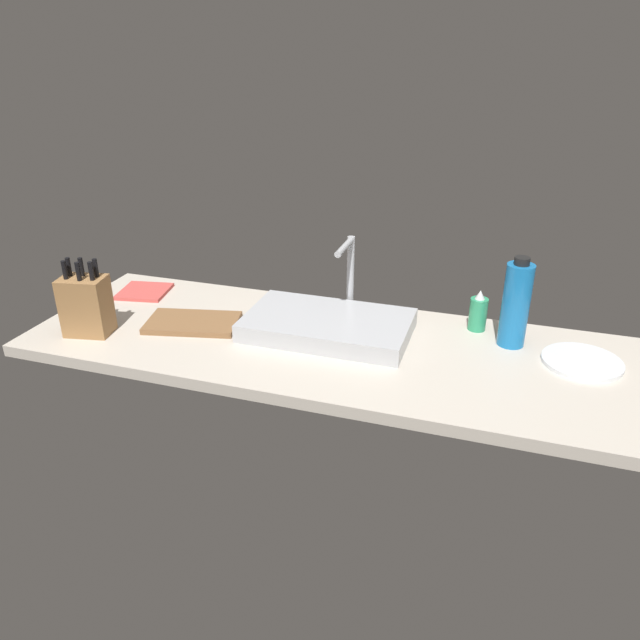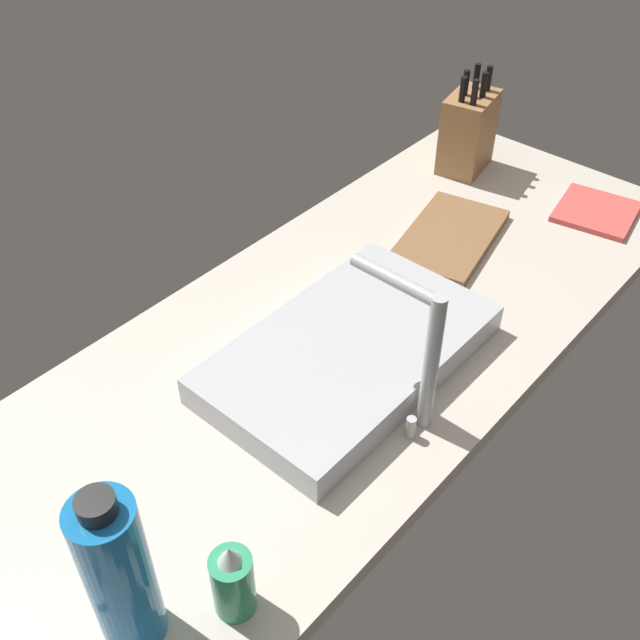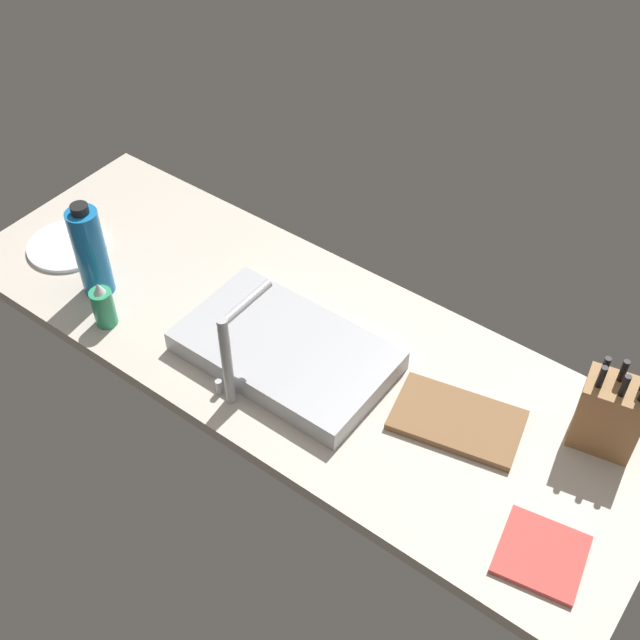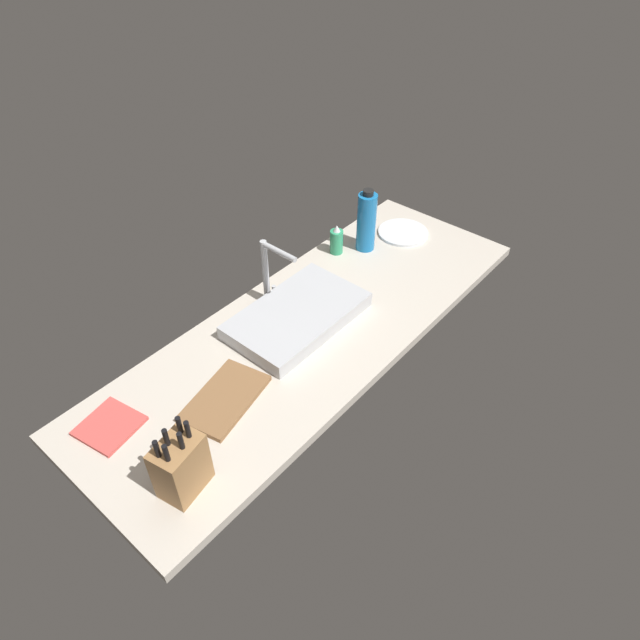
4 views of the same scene
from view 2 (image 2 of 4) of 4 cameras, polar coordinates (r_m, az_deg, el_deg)
The scene contains 8 objects.
countertop_slab at distance 132.81cm, azimuth -0.37°, elevation -3.29°, with size 182.21×63.49×3.50cm, color beige.
sink_basin at distance 128.25cm, azimuth 2.19°, elevation -2.52°, with size 49.82×29.66×5.51cm, color #B7BABF.
faucet at distance 111.59cm, azimuth 7.56°, elevation -1.93°, with size 5.50×16.35×25.90cm.
knife_block at distance 182.31cm, azimuth 11.11°, elevation 13.80°, with size 14.85×11.70×23.59cm.
cutting_board at distance 160.03cm, azimuth 9.74°, elevation 6.20°, with size 28.28×16.66×1.80cm, color brown.
soap_bottle at distance 99.44cm, azimuth -6.59°, elevation -19.01°, with size 5.48×5.48×13.03cm.
water_bottle at distance 93.98cm, azimuth -14.94°, elevation -17.99°, with size 7.90×7.90×27.07cm.
dish_towel at distance 176.69cm, azimuth 20.10°, elevation 7.68°, with size 16.31×15.93×1.20cm, color #CC4C47.
Camera 2 is at (70.33, 62.92, 95.20)cm, focal length 42.44 mm.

